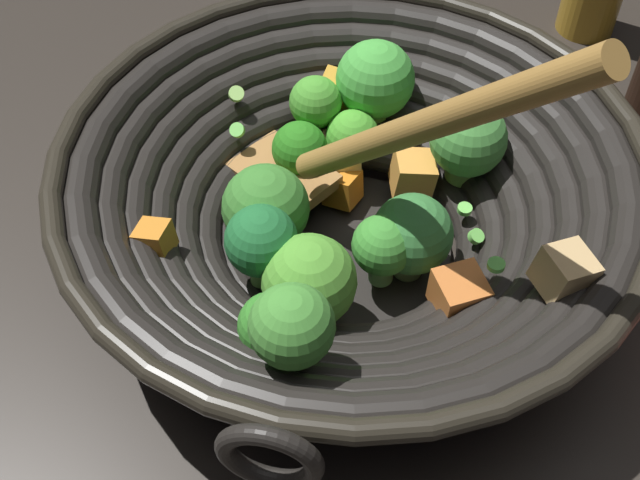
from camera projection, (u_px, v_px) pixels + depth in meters
name	position (u px, v px, depth m)	size (l,w,h in m)	color
ground_plane	(349.00, 257.00, 0.59)	(4.00, 4.00, 0.00)	#28231E
wok	(351.00, 194.00, 0.54)	(0.41, 0.39, 0.26)	black
garlic_bulb	(330.00, 22.00, 0.74)	(0.04, 0.04, 0.04)	silver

